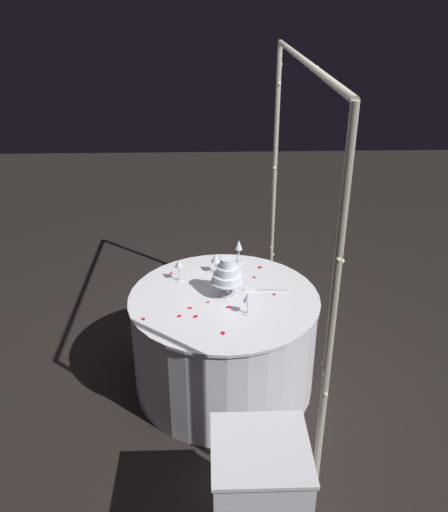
{
  "coord_description": "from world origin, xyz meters",
  "views": [
    {
      "loc": [
        3.08,
        -0.1,
        2.58
      ],
      "look_at": [
        0.0,
        0.0,
        1.02
      ],
      "focal_mm": 38.09,
      "sensor_mm": 36.0,
      "label": 1
    }
  ],
  "objects": [
    {
      "name": "ground_plane",
      "position": [
        0.0,
        0.0,
        0.0
      ],
      "size": [
        12.0,
        12.0,
        0.0
      ],
      "primitive_type": "plane",
      "color": "black"
    },
    {
      "name": "decorative_arch",
      "position": [
        0.0,
        0.44,
        1.46
      ],
      "size": [
        2.24,
        0.06,
        2.22
      ],
      "color": "#B7B29E",
      "rests_on": "ground"
    },
    {
      "name": "main_table",
      "position": [
        0.0,
        0.0,
        0.36
      ],
      "size": [
        1.27,
        1.27,
        0.72
      ],
      "color": "white",
      "rests_on": "ground"
    },
    {
      "name": "side_table",
      "position": [
        1.3,
        0.12,
        0.36
      ],
      "size": [
        0.45,
        0.45,
        0.71
      ],
      "color": "white",
      "rests_on": "ground"
    },
    {
      "name": "tiered_cake",
      "position": [
        -0.03,
        0.02,
        0.88
      ],
      "size": [
        0.22,
        0.22,
        0.27
      ],
      "color": "silver",
      "rests_on": "main_table"
    },
    {
      "name": "wine_glass_0",
      "position": [
        -0.5,
        0.12,
        0.85
      ],
      "size": [
        0.06,
        0.06,
        0.18
      ],
      "color": "silver",
      "rests_on": "main_table"
    },
    {
      "name": "wine_glass_1",
      "position": [
        -0.34,
        -0.05,
        0.83
      ],
      "size": [
        0.07,
        0.07,
        0.15
      ],
      "color": "silver",
      "rests_on": "main_table"
    },
    {
      "name": "wine_glass_2",
      "position": [
        0.21,
        0.14,
        0.83
      ],
      "size": [
        0.06,
        0.06,
        0.15
      ],
      "color": "silver",
      "rests_on": "main_table"
    },
    {
      "name": "wine_glass_3",
      "position": [
        -0.23,
        -0.3,
        0.84
      ],
      "size": [
        0.06,
        0.06,
        0.16
      ],
      "color": "silver",
      "rests_on": "main_table"
    },
    {
      "name": "cake_knife",
      "position": [
        -0.08,
        0.27,
        0.72
      ],
      "size": [
        0.03,
        0.3,
        0.01
      ],
      "color": "silver",
      "rests_on": "main_table"
    },
    {
      "name": "rose_petal_0",
      "position": [
        0.06,
        -0.11,
        0.72
      ],
      "size": [
        0.02,
        0.03,
        0.0
      ],
      "primitive_type": "ellipsoid",
      "rotation": [
        0.0,
        0.0,
        1.75
      ],
      "color": "red",
      "rests_on": "main_table"
    },
    {
      "name": "rose_petal_1",
      "position": [
        0.42,
        -0.02,
        0.72
      ],
      "size": [
        0.04,
        0.03,
        0.0
      ],
      "primitive_type": "ellipsoid",
      "rotation": [
        0.0,
        0.0,
        0.02
      ],
      "color": "red",
      "rests_on": "main_table"
    },
    {
      "name": "rose_petal_2",
      "position": [
        -0.34,
        -0.37,
        0.72
      ],
      "size": [
        0.02,
        0.03,
        0.0
      ],
      "primitive_type": "ellipsoid",
      "rotation": [
        0.0,
        0.0,
        1.58
      ],
      "color": "red",
      "rests_on": "main_table"
    },
    {
      "name": "rose_petal_3",
      "position": [
        -0.41,
        0.28,
        0.72
      ],
      "size": [
        0.05,
        0.05,
        0.0
      ],
      "primitive_type": "ellipsoid",
      "rotation": [
        0.0,
        0.0,
        2.53
      ],
      "color": "red",
      "rests_on": "main_table"
    },
    {
      "name": "rose_petal_4",
      "position": [
        0.25,
        -0.51,
        0.72
      ],
      "size": [
        0.04,
        0.04,
        0.0
      ],
      "primitive_type": "ellipsoid",
      "rotation": [
        0.0,
        0.0,
        3.77
      ],
      "color": "red",
      "rests_on": "main_table"
    },
    {
      "name": "rose_petal_5",
      "position": [
        -0.28,
        0.08,
        0.72
      ],
      "size": [
        0.04,
        0.04,
        0.0
      ],
      "primitive_type": "ellipsoid",
      "rotation": [
        0.0,
        0.0,
        1.9
      ],
      "color": "red",
      "rests_on": "main_table"
    },
    {
      "name": "rose_petal_6",
      "position": [
        0.23,
        -0.18,
        0.72
      ],
      "size": [
        0.04,
        0.04,
        0.0
      ],
      "primitive_type": "ellipsoid",
      "rotation": [
        0.0,
        0.0,
        5.5
      ],
      "color": "red",
      "rests_on": "main_table"
    },
    {
      "name": "rose_petal_7",
      "position": [
        0.13,
        0.02,
        0.72
      ],
      "size": [
        0.04,
        0.04,
        0.0
      ],
      "primitive_type": "ellipsoid",
      "rotation": [
        0.0,
        0.0,
        2.16
      ],
      "color": "red",
      "rests_on": "main_table"
    },
    {
      "name": "rose_petal_8",
      "position": [
        -0.02,
        0.34,
        0.72
      ],
      "size": [
        0.04,
        0.03,
        0.0
      ],
      "primitive_type": "ellipsoid",
      "rotation": [
        0.0,
        0.0,
        5.62
      ],
      "color": "red",
      "rests_on": "main_table"
    },
    {
      "name": "rose_petal_9",
      "position": [
        0.22,
        -0.29,
        0.72
      ],
      "size": [
        0.04,
        0.04,
        0.0
      ],
      "primitive_type": "ellipsoid",
      "rotation": [
        0.0,
        0.0,
        5.61
      ],
      "color": "red",
      "rests_on": "main_table"
    },
    {
      "name": "rose_petal_10",
      "position": [
        0.13,
        -0.22,
        0.72
      ],
      "size": [
        0.03,
        0.03,
        0.0
      ],
      "primitive_type": "ellipsoid",
      "rotation": [
        0.0,
        0.0,
        1.69
      ],
      "color": "red",
      "rests_on": "main_table"
    },
    {
      "name": "rose_petal_11",
      "position": [
        -0.26,
        0.22,
        0.72
      ],
      "size": [
        0.04,
        0.03,
        0.0
      ],
      "primitive_type": "ellipsoid",
      "rotation": [
        0.0,
        0.0,
        0.42
      ],
      "color": "red",
      "rests_on": "main_table"
    }
  ]
}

